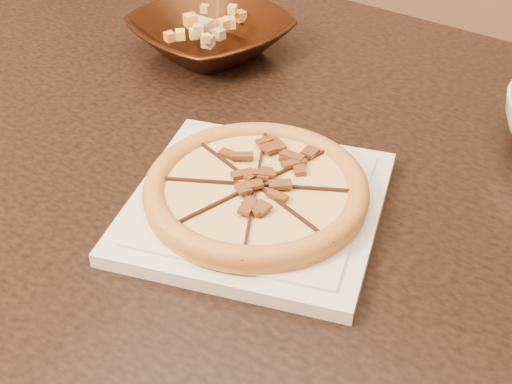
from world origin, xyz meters
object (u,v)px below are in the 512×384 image
dining_table (256,186)px  plate (256,205)px  bronze_bowl (211,35)px  pizza (256,189)px

dining_table → plate: plate is taller
dining_table → bronze_bowl: bearing=134.5°
pizza → bronze_bowl: 0.43m
plate → bronze_bowl: size_ratio=1.39×
plate → pizza: bearing=-171.7°
dining_table → plate: size_ratio=4.73×
pizza → plate: bearing=8.3°
dining_table → plate: (0.08, -0.15, 0.10)m
dining_table → pizza: 0.21m
dining_table → bronze_bowl: bronze_bowl is taller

